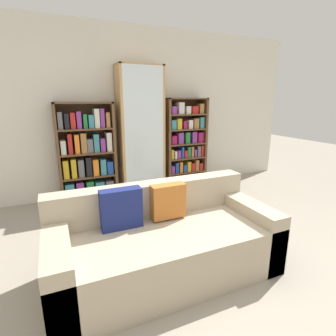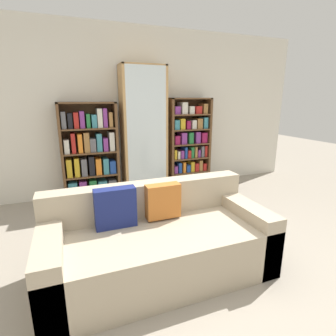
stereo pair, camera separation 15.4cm
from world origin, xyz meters
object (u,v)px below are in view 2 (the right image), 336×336
Objects in this scene: bookshelf_left at (90,155)px; bookshelf_right at (188,145)px; couch at (158,243)px; display_cabinet at (144,132)px; wine_bottle at (191,196)px.

bookshelf_right is (1.71, 0.00, 0.05)m from bookshelf_left.
display_cabinet reaches higher than couch.
display_cabinet is (0.51, 2.16, 0.75)m from couch.
bookshelf_left is at bearing -179.97° from bookshelf_right.
display_cabinet is 1.32m from wine_bottle.
bookshelf_left is 0.73× the size of display_cabinet.
display_cabinet is 1.32× the size of bookshelf_right.
display_cabinet reaches higher than bookshelf_right.
display_cabinet is at bearing 76.78° from couch.
display_cabinet is at bearing 119.96° from wine_bottle.
couch is at bearing -126.86° from wine_bottle.
wine_bottle is at bearing 53.14° from couch.
couch is at bearing -121.55° from bookshelf_right.
wine_bottle is (0.99, 1.32, -0.15)m from couch.
couch is 1.30× the size of bookshelf_left.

